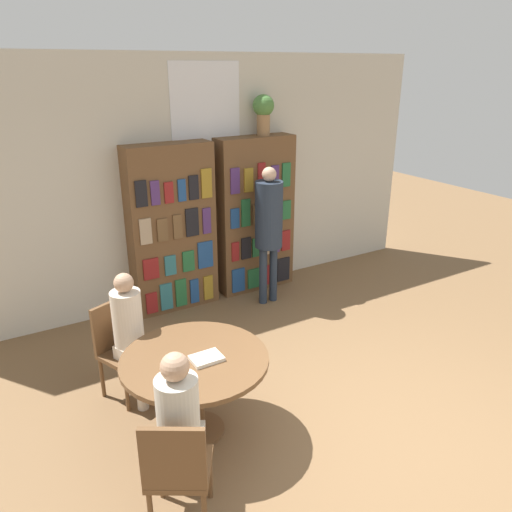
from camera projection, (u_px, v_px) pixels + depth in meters
name	position (u px, v px, depth m)	size (l,w,h in m)	color
ground_plane	(399.00, 444.00, 4.02)	(16.00, 16.00, 0.00)	brown
wall_back	(207.00, 180.00, 6.24)	(6.40, 0.07, 3.00)	beige
bookshelf_left	(172.00, 229.00, 5.98)	(1.04, 0.34, 2.03)	brown
bookshelf_right	(255.00, 215.00, 6.54)	(1.04, 0.34, 2.03)	brown
flower_vase	(263.00, 111.00, 6.13)	(0.27, 0.27, 0.49)	#997047
reading_table	(195.00, 371.00, 3.95)	(1.17, 1.17, 0.71)	brown
chair_near_camera	(177.00, 468.00, 3.12)	(0.55, 0.55, 0.89)	brown
chair_left_side	(121.00, 345.00, 4.50)	(0.52, 0.52, 0.89)	brown
seated_reader_left	(132.00, 331.00, 4.33)	(0.36, 0.40, 1.23)	beige
seated_reader_right	(180.00, 422.00, 3.21)	(0.40, 0.42, 1.24)	beige
librarian_standing	(269.00, 221.00, 6.06)	(0.34, 0.61, 1.74)	#232D3D
open_book_on_table	(206.00, 358.00, 3.87)	(0.24, 0.18, 0.03)	silver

